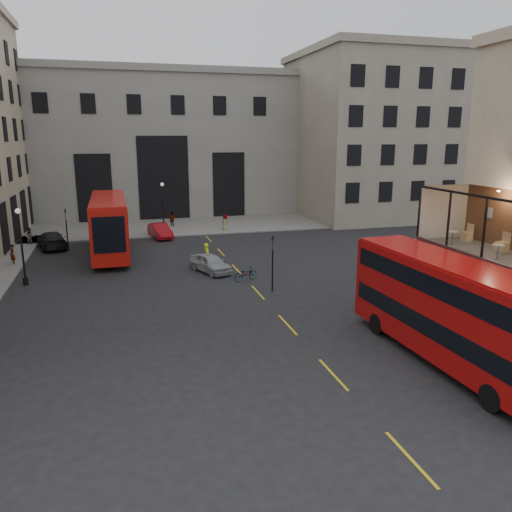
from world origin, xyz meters
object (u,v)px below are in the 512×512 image
object	(u,v)px
bicycle	(245,274)
cafe_chair_d	(467,236)
car_b	(160,231)
street_lamp_a	(22,251)
pedestrian_c	(172,220)
cyclist	(207,256)
bus_far	(109,223)
pedestrian_a	(30,237)
cafe_table_far	(452,236)
pedestrian_e	(12,255)
car_c	(51,240)
cafe_table_mid	(498,249)
pedestrian_b	(97,231)
traffic_light_far	(66,225)
traffic_light_near	(273,256)
street_lamp_b	(163,211)
cafe_chair_c	(502,246)
bus_near	(449,306)
pedestrian_d	(225,223)
car_a	(211,263)

from	to	relation	value
bicycle	cafe_chair_d	size ratio (longest dim) A/B	2.02
car_b	cafe_chair_d	distance (m)	31.50
street_lamp_a	pedestrian_c	world-z (taller)	street_lamp_a
cyclist	bus_far	bearing A→B (deg)	54.86
pedestrian_a	cafe_table_far	xyz separation A→B (m)	(24.58, -28.01, 4.22)
bicycle	pedestrian_e	bearing A→B (deg)	41.74
car_c	cafe_table_mid	distance (m)	37.53
street_lamp_a	pedestrian_a	xyz separation A→B (m)	(-1.59, 13.41, -1.55)
bus_far	cafe_chair_d	world-z (taller)	cafe_chair_d
pedestrian_b	cafe_table_mid	size ratio (longest dim) A/B	2.41
traffic_light_far	cyclist	xyz separation A→B (m)	(10.91, -8.94, -1.44)
cafe_table_far	pedestrian_e	bearing A→B (deg)	140.19
pedestrian_e	cafe_chair_d	distance (m)	33.26
traffic_light_near	pedestrian_e	bearing A→B (deg)	145.87
car_b	street_lamp_b	bearing A→B (deg)	63.50
bus_far	pedestrian_a	bearing A→B (deg)	141.71
pedestrian_b	cafe_table_far	size ratio (longest dim) A/B	2.33
traffic_light_near	car_b	world-z (taller)	traffic_light_near
cafe_chair_c	bus_far	bearing A→B (deg)	126.93
street_lamp_b	car_b	distance (m)	2.77
bicycle	cafe_chair_c	xyz separation A→B (m)	(9.19, -13.82, 4.41)
traffic_light_near	bus_far	distance (m)	17.13
traffic_light_far	bus_far	bearing A→B (deg)	-32.33
street_lamp_a	cafe_table_mid	xyz separation A→B (m)	(23.00, -17.85, 2.65)
bus_near	pedestrian_d	distance (m)	34.09
street_lamp_a	traffic_light_far	bearing A→B (deg)	78.69
traffic_light_near	bicycle	distance (m)	3.70
traffic_light_near	car_a	xyz separation A→B (m)	(-3.06, 5.82, -1.72)
bus_near	pedestrian_c	world-z (taller)	bus_near
street_lamp_a	cafe_table_far	distance (m)	27.37
pedestrian_a	traffic_light_far	bearing A→B (deg)	-49.36
car_a	pedestrian_c	world-z (taller)	pedestrian_c
pedestrian_c	pedestrian_d	xyz separation A→B (m)	(5.27, -3.62, 0.01)
traffic_light_near	pedestrian_a	xyz separation A→B (m)	(-17.59, 19.41, -1.58)
street_lamp_a	bus_near	size ratio (longest dim) A/B	0.45
car_b	cafe_chair_c	size ratio (longest dim) A/B	4.52
bus_far	pedestrian_c	world-z (taller)	bus_far
street_lamp_a	car_c	distance (m)	11.95
cafe_chair_d	bicycle	bearing A→B (deg)	130.15
car_b	cafe_table_mid	world-z (taller)	cafe_table_mid
pedestrian_d	pedestrian_c	bearing A→B (deg)	15.74
pedestrian_a	cafe_chair_d	xyz separation A→B (m)	(25.86, -27.52, 4.04)
car_a	street_lamp_a	bearing A→B (deg)	157.36
pedestrian_c	car_c	bearing A→B (deg)	14.32
street_lamp_a	bus_near	distance (m)	27.35
traffic_light_far	cafe_table_far	bearing A→B (deg)	-49.53
bicycle	pedestrian_b	distance (m)	20.76
street_lamp_b	bus_near	bearing A→B (deg)	-74.44
pedestrian_b	bicycle	bearing A→B (deg)	-111.12
pedestrian_a	pedestrian_d	world-z (taller)	pedestrian_d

